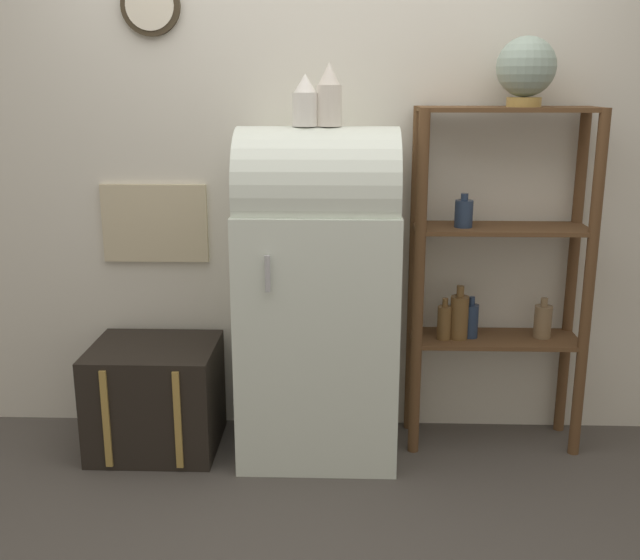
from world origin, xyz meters
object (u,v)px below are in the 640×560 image
Objects in this scene: vase_left at (305,102)px; vase_center at (329,97)px; suitcase_trunk at (156,397)px; globe at (526,68)px; refrigerator at (318,291)px.

vase_left is 0.10m from vase_center.
vase_left is at bearing -178.77° from vase_center.
globe is (1.64, 0.10, 1.48)m from suitcase_trunk.
refrigerator is 7.00× the size of vase_left.
globe is at bearing 7.04° from vase_center.
suitcase_trunk is 1.52m from vase_left.
suitcase_trunk is 2.68× the size of vase_left.
vase_center is at bearing -172.96° from globe.
vase_center is (-0.83, -0.10, -0.11)m from globe.
vase_left is (-0.05, -0.01, 0.82)m from refrigerator.
globe is at bearing 6.42° from vase_left.
globe is at bearing 3.49° from suitcase_trunk.
globe is 0.84m from vase_center.
vase_center is (0.81, -0.00, 1.36)m from suitcase_trunk.
refrigerator is 0.85m from vase_center.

